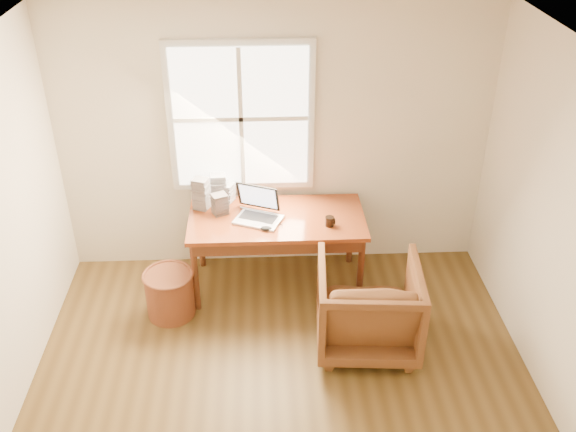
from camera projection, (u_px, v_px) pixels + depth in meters
name	position (u px, v px, depth m)	size (l,w,h in m)	color
room_shell	(281.00, 273.00, 4.13)	(4.04, 4.54, 2.64)	brown
desk	(277.00, 219.00, 5.83)	(1.60, 0.80, 0.04)	brown
armchair	(368.00, 306.00, 5.30)	(0.83, 0.86, 0.78)	brown
wicker_stool	(170.00, 294.00, 5.72)	(0.43, 0.43, 0.43)	brown
laptop	(258.00, 207.00, 5.69)	(0.39, 0.41, 0.29)	silver
mouse	(266.00, 229.00, 5.62)	(0.10, 0.06, 0.03)	black
coffee_mug	(330.00, 221.00, 5.67)	(0.08, 0.08, 0.09)	black
cd_stack_a	(219.00, 188.00, 6.01)	(0.14, 0.13, 0.28)	silver
cd_stack_b	(220.00, 204.00, 5.83)	(0.13, 0.12, 0.20)	#26272C
cd_stack_c	(201.00, 194.00, 5.88)	(0.14, 0.12, 0.31)	#9D9FAB
cd_stack_d	(226.00, 192.00, 6.03)	(0.14, 0.13, 0.18)	silver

